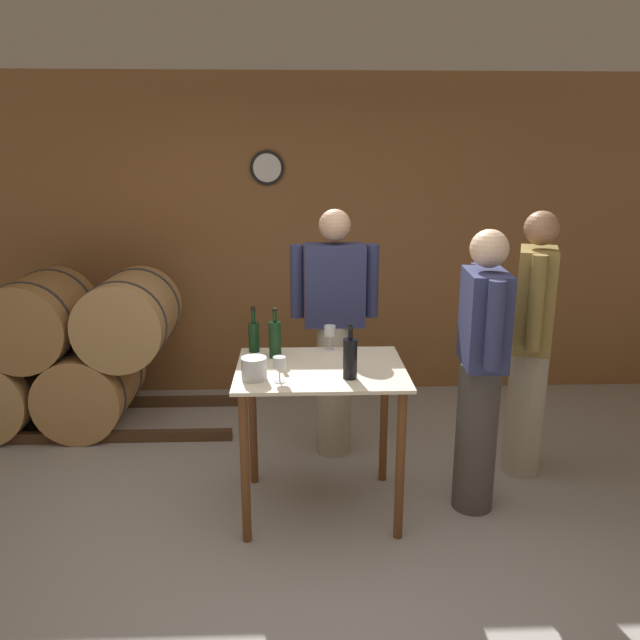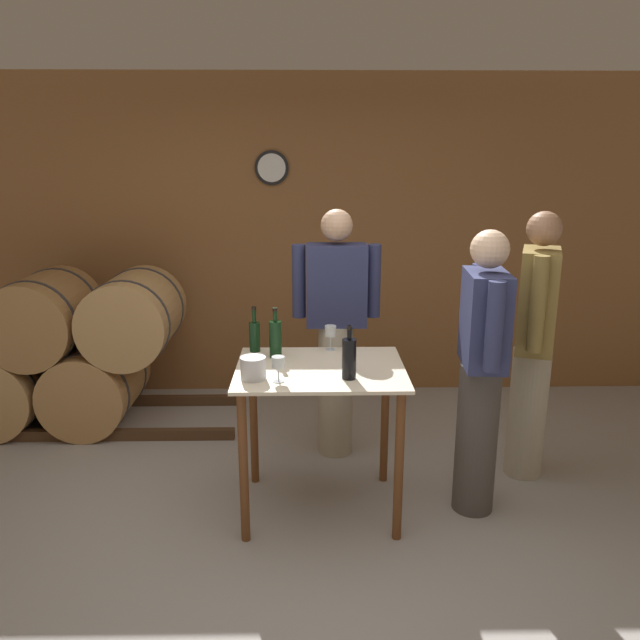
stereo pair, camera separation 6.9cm
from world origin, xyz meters
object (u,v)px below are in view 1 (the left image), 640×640
person_visitor_with_scarf (481,368)px  person_visitor_bearded (531,340)px  person_host (334,329)px  wine_glass_near_left (279,363)px  wine_glass_near_center (330,332)px  wine_bottle_far_left (254,335)px  wine_bottle_left (275,338)px  wine_bottle_center (350,358)px  ice_bucket (254,369)px

person_visitor_with_scarf → person_visitor_bearded: size_ratio=0.97×
person_host → person_visitor_bearded: (1.23, -0.34, 0.01)m
wine_glass_near_left → person_visitor_with_scarf: person_visitor_with_scarf is taller
wine_glass_near_left → person_visitor_bearded: size_ratio=0.08×
wine_glass_near_left → wine_glass_near_center: wine_glass_near_center is taller
person_host → person_visitor_with_scarf: size_ratio=1.03×
wine_glass_near_left → wine_bottle_far_left: bearing=107.6°
wine_bottle_left → wine_glass_near_left: wine_bottle_left is taller
person_host → person_visitor_with_scarf: (0.79, -0.75, -0.03)m
wine_bottle_far_left → wine_bottle_left: size_ratio=0.93×
wine_bottle_far_left → person_host: 0.68m
wine_bottle_far_left → person_visitor_bearded: (1.75, 0.10, -0.08)m
wine_bottle_left → person_visitor_bearded: size_ratio=0.17×
wine_bottle_left → person_host: size_ratio=0.18×
wine_bottle_far_left → wine_bottle_left: (0.13, -0.11, 0.01)m
person_host → wine_glass_near_center: bearing=-97.2°
wine_bottle_far_left → wine_glass_near_center: bearing=2.3°
wine_glass_near_center → person_host: (0.05, 0.41, -0.10)m
wine_bottle_center → person_visitor_bearded: 1.34m
person_visitor_with_scarf → wine_bottle_center: bearing=-167.8°
wine_bottle_center → wine_glass_near_center: wine_bottle_center is taller
person_visitor_bearded → ice_bucket: bearing=-161.3°
wine_bottle_center → wine_glass_near_left: wine_bottle_center is taller
person_host → person_visitor_bearded: 1.28m
wine_bottle_center → person_host: person_host is taller
wine_bottle_center → person_visitor_with_scarf: (0.76, 0.16, -0.13)m
wine_bottle_left → person_visitor_bearded: (1.62, 0.21, -0.09)m
person_visitor_bearded → wine_glass_near_center: bearing=-176.5°
wine_bottle_center → ice_bucket: 0.52m
wine_bottle_far_left → person_visitor_bearded: bearing=3.2°
person_visitor_bearded → wine_glass_near_left: bearing=-158.4°
wine_glass_near_left → person_visitor_bearded: person_visitor_bearded is taller
wine_glass_near_left → person_host: 1.03m
wine_glass_near_left → wine_glass_near_center: (0.29, 0.55, 0.01)m
wine_bottle_far_left → wine_bottle_center: (0.54, -0.49, 0.01)m
wine_bottle_far_left → person_visitor_with_scarf: size_ratio=0.17×
person_visitor_with_scarf → person_visitor_bearded: (0.44, 0.42, 0.03)m
wine_bottle_center → person_visitor_with_scarf: size_ratio=0.18×
wine_bottle_left → wine_bottle_center: bearing=-42.1°
wine_bottle_left → person_host: (0.38, 0.55, -0.10)m
wine_bottle_far_left → wine_glass_near_center: size_ratio=1.83×
ice_bucket → person_visitor_bearded: 1.81m
wine_bottle_left → ice_bucket: wine_bottle_left is taller
wine_bottle_center → wine_glass_near_left: bearing=-173.3°
wine_bottle_center → person_host: 0.92m
wine_glass_near_center → person_host: bearing=82.8°
wine_glass_near_center → person_host: person_host is taller
wine_glass_near_center → person_visitor_with_scarf: (0.84, -0.34, -0.12)m
person_visitor_bearded → wine_bottle_center: bearing=-154.2°
wine_glass_near_left → ice_bucket: size_ratio=1.02×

